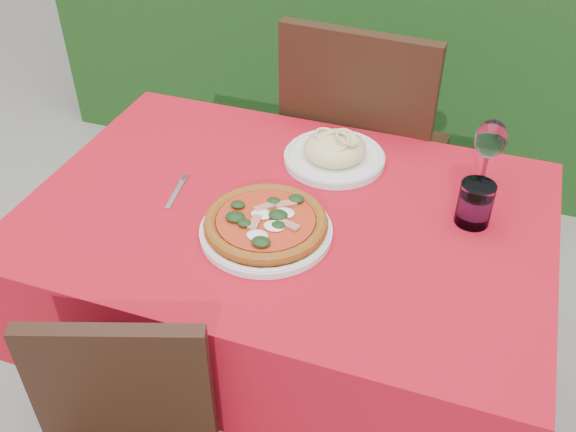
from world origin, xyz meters
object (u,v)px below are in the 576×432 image
(pasta_plate, at_px, (335,152))
(water_glass, at_px, (475,205))
(chair_far, at_px, (362,149))
(fork, at_px, (175,194))
(wine_glass, at_px, (490,142))
(pizza_plate, at_px, (266,225))

(pasta_plate, bearing_deg, water_glass, -20.65)
(chair_far, relative_size, pasta_plate, 3.78)
(fork, bearing_deg, wine_glass, 13.31)
(pasta_plate, distance_m, water_glass, 0.41)
(pizza_plate, distance_m, fork, 0.28)
(wine_glass, xyz_separation_m, fork, (-0.72, -0.29, -0.13))
(pizza_plate, relative_size, fork, 2.23)
(pasta_plate, xyz_separation_m, water_glass, (0.38, -0.14, 0.02))
(chair_far, bearing_deg, fork, 65.13)
(pizza_plate, height_order, fork, pizza_plate)
(chair_far, bearing_deg, wine_glass, 143.11)
(pasta_plate, distance_m, wine_glass, 0.40)
(chair_far, distance_m, pasta_plate, 0.38)
(water_glass, relative_size, wine_glass, 0.56)
(pasta_plate, relative_size, wine_glass, 1.42)
(fork, bearing_deg, pizza_plate, -22.64)
(wine_glass, bearing_deg, chair_far, 139.43)
(water_glass, bearing_deg, chair_far, 128.18)
(pizza_plate, bearing_deg, pasta_plate, 79.78)
(pizza_plate, xyz_separation_m, pasta_plate, (0.06, 0.35, 0.00))
(water_glass, height_order, fork, water_glass)
(chair_far, xyz_separation_m, water_glass, (0.38, -0.48, 0.21))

